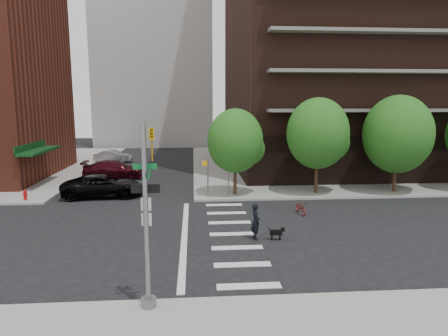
{
  "coord_description": "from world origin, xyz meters",
  "views": [
    {
      "loc": [
        1.01,
        -19.75,
        6.69
      ],
      "look_at": [
        3.0,
        6.0,
        2.5
      ],
      "focal_mm": 32.0,
      "sensor_mm": 36.0,
      "label": 1
    }
  ],
  "objects_px": {
    "parked_car_maroon": "(115,169)",
    "scooter": "(301,207)",
    "traffic_signal": "(147,231)",
    "parked_car_black": "(103,186)",
    "fire_hydrant": "(25,194)",
    "dog_walker": "(256,221)",
    "parked_car_silver": "(113,156)"
  },
  "relations": [
    {
      "from": "scooter",
      "to": "parked_car_maroon",
      "type": "bearing_deg",
      "value": 130.11
    },
    {
      "from": "parked_car_black",
      "to": "scooter",
      "type": "xyz_separation_m",
      "value": [
        13.02,
        -5.51,
        -0.4
      ]
    },
    {
      "from": "fire_hydrant",
      "to": "scooter",
      "type": "height_order",
      "value": "fire_hydrant"
    },
    {
      "from": "fire_hydrant",
      "to": "parked_car_silver",
      "type": "xyz_separation_m",
      "value": [
        2.3,
        18.71,
        0.14
      ]
    },
    {
      "from": "parked_car_black",
      "to": "fire_hydrant",
      "type": "bearing_deg",
      "value": 99.19
    },
    {
      "from": "fire_hydrant",
      "to": "parked_car_maroon",
      "type": "height_order",
      "value": "parked_car_maroon"
    },
    {
      "from": "scooter",
      "to": "parked_car_silver",
      "type": "bearing_deg",
      "value": 117.91
    },
    {
      "from": "parked_car_black",
      "to": "parked_car_maroon",
      "type": "relative_size",
      "value": 1.03
    },
    {
      "from": "traffic_signal",
      "to": "dog_walker",
      "type": "bearing_deg",
      "value": 55.81
    },
    {
      "from": "traffic_signal",
      "to": "parked_car_maroon",
      "type": "height_order",
      "value": "traffic_signal"
    },
    {
      "from": "fire_hydrant",
      "to": "parked_car_silver",
      "type": "bearing_deg",
      "value": 82.99
    },
    {
      "from": "fire_hydrant",
      "to": "parked_car_maroon",
      "type": "distance_m",
      "value": 9.67
    },
    {
      "from": "parked_car_black",
      "to": "dog_walker",
      "type": "distance_m",
      "value": 13.71
    },
    {
      "from": "parked_car_maroon",
      "to": "scooter",
      "type": "bearing_deg",
      "value": -134.65
    },
    {
      "from": "parked_car_maroon",
      "to": "parked_car_silver",
      "type": "xyz_separation_m",
      "value": [
        -2.09,
        10.1,
        -0.12
      ]
    },
    {
      "from": "parked_car_silver",
      "to": "scooter",
      "type": "distance_m",
      "value": 27.88
    },
    {
      "from": "fire_hydrant",
      "to": "scooter",
      "type": "bearing_deg",
      "value": -13.44
    },
    {
      "from": "parked_car_maroon",
      "to": "scooter",
      "type": "xyz_separation_m",
      "value": [
        13.63,
        -12.93,
        -0.41
      ]
    },
    {
      "from": "traffic_signal",
      "to": "parked_car_black",
      "type": "xyz_separation_m",
      "value": [
        -5.03,
        16.49,
        -1.9
      ]
    },
    {
      "from": "parked_car_black",
      "to": "dog_walker",
      "type": "bearing_deg",
      "value": -140.18
    },
    {
      "from": "parked_car_maroon",
      "to": "dog_walker",
      "type": "height_order",
      "value": "dog_walker"
    },
    {
      "from": "parked_car_silver",
      "to": "traffic_signal",
      "type": "bearing_deg",
      "value": -163.99
    },
    {
      "from": "parked_car_silver",
      "to": "parked_car_black",
      "type": "bearing_deg",
      "value": -168.03
    },
    {
      "from": "traffic_signal",
      "to": "dog_walker",
      "type": "distance_m",
      "value": 8.23
    },
    {
      "from": "dog_walker",
      "to": "traffic_signal",
      "type": "bearing_deg",
      "value": 136.4
    },
    {
      "from": "traffic_signal",
      "to": "scooter",
      "type": "distance_m",
      "value": 13.78
    },
    {
      "from": "dog_walker",
      "to": "scooter",
      "type": "bearing_deg",
      "value": -48.09
    },
    {
      "from": "fire_hydrant",
      "to": "scooter",
      "type": "xyz_separation_m",
      "value": [
        18.02,
        -4.31,
        -0.15
      ]
    },
    {
      "from": "dog_walker",
      "to": "parked_car_black",
      "type": "bearing_deg",
      "value": 34.71
    },
    {
      "from": "traffic_signal",
      "to": "parked_car_maroon",
      "type": "xyz_separation_m",
      "value": [
        -5.64,
        23.91,
        -1.89
      ]
    },
    {
      "from": "traffic_signal",
      "to": "fire_hydrant",
      "type": "distance_m",
      "value": 18.42
    },
    {
      "from": "traffic_signal",
      "to": "parked_car_black",
      "type": "relative_size",
      "value": 1.04
    }
  ]
}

